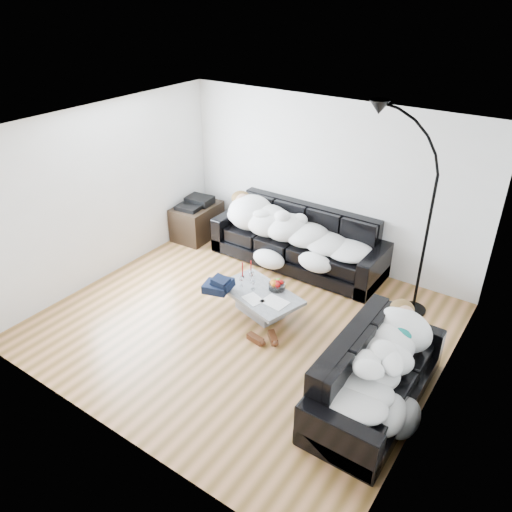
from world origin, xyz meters
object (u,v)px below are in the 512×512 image
Objects in this scene: stereo at (196,202)px; fruit_bowl at (277,285)px; coffee_table at (260,302)px; sofa_right at (377,374)px; wine_glass_b at (241,281)px; sofa_back at (298,238)px; shoes at (263,338)px; candle_left at (242,270)px; sleeper_back at (297,228)px; av_cabinet at (197,221)px; sleeper_right at (379,357)px; wine_glass_c at (253,284)px; wine_glass_a at (251,276)px; floor_lamp at (427,232)px; candle_right at (251,268)px.

fruit_bowl is at bearing -31.60° from stereo.
fruit_bowl is (0.15, 0.20, 0.24)m from coffee_table.
sofa_right reaches higher than wine_glass_b.
wine_glass_b is (-0.30, -0.01, 0.24)m from coffee_table.
sofa_back is 2.12m from shoes.
sleeper_back is at bearing 83.36° from candle_left.
fruit_bowl is at bearing 2.92° from candle_left.
fruit_bowl is (-1.82, 0.88, 0.00)m from sofa_right.
shoes is 0.47× the size of av_cabinet.
sleeper_right reaches higher than sofa_right.
coffee_table is (-1.97, 0.68, -0.46)m from sleeper_right.
sleeper_right is at bearing -19.63° from candle_left.
sleeper_right is at bearing -43.97° from sofa_back.
candle_left reaches higher than wine_glass_c.
wine_glass_a is 0.45× the size of shoes.
sofa_right is at bearing -32.00° from stereo.
floor_lamp is (1.35, 1.75, 1.18)m from shoes.
wine_glass_c is at bearing -34.73° from av_cabinet.
wine_glass_a is 0.75× the size of candle_right.
sofa_right is at bearing -20.55° from wine_glass_a.
sleeper_right is at bearing -28.53° from av_cabinet.
av_cabinet is at bearing 145.73° from wine_glass_b.
sleeper_back is at bearing 88.85° from wine_glass_b.
sofa_right reaches higher than wine_glass_c.
coffee_table is at bearing -5.08° from wine_glass_c.
sofa_right is at bearing -19.63° from candle_left.
floor_lamp reaches higher than wine_glass_b.
sleeper_back is 2.06× the size of coffee_table.
sofa_right is 8.25× the size of candle_right.
sofa_right is 13.31× the size of wine_glass_b.
wine_glass_c is at bearing 174.92° from coffee_table.
candle_left is at bearing -35.17° from av_cabinet.
candle_right reaches higher than fruit_bowl.
shoes is at bearing 83.10° from sleeper_right.
stereo is (-1.82, 1.14, 0.20)m from candle_left.
coffee_table is 2.61× the size of stereo.
shoes is at bearing -41.05° from stereo.
coffee_table is at bearing -128.35° from floor_lamp.
sleeper_back reaches higher than sofa_right.
sleeper_back is 1.32m from fruit_bowl.
sleeper_right reaches higher than wine_glass_b.
sofa_back is 1.50m from wine_glass_b.
candle_right is 2.16m from stereo.
wine_glass_c is 0.66× the size of candle_left.
candle_right is 2.43m from floor_lamp.
shoes is at bearing -46.28° from candle_right.
sleeper_right reaches higher than wine_glass_a.
fruit_bowl is at bearing -71.90° from sofa_back.
wine_glass_c reaches higher than fruit_bowl.
fruit_bowl is at bearing 7.15° from wine_glass_a.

